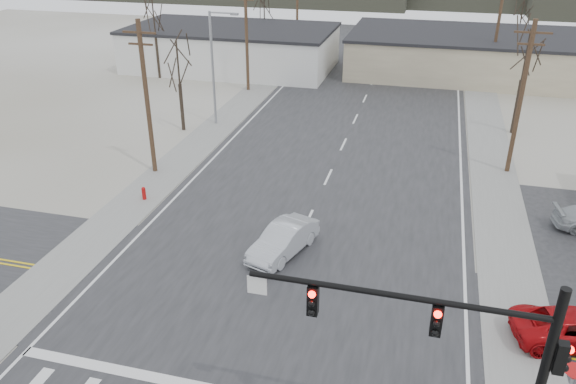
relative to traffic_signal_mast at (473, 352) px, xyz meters
The scene contains 25 objects.
ground 11.07m from the traffic_signal_mast, 141.84° to the left, with size 140.00×140.00×0.00m, color silver.
main_road 23.10m from the traffic_signal_mast, 110.42° to the left, with size 18.00×110.00×0.05m, color #252527.
cross_road 11.07m from the traffic_signal_mast, 141.84° to the left, with size 90.00×10.00×0.04m, color #252527.
sidewalk_left 32.41m from the traffic_signal_mast, 125.21° to the left, with size 3.00×90.00×0.06m, color gray.
sidewalk_right 26.75m from the traffic_signal_mast, 84.10° to the left, with size 3.00×90.00×0.06m, color gray.
traffic_signal_mast is the anchor object (origin of this frame).
fire_hydrant 23.39m from the traffic_signal_mast, 141.87° to the left, with size 0.24×0.24×0.87m.
yield_sign 5.21m from the traffic_signal_mast, 36.85° to the left, with size 0.80×0.80×2.35m.
building_left_far 52.07m from the traffic_signal_mast, 117.34° to the left, with size 22.30×12.30×4.50m.
building_right_far 50.31m from the traffic_signal_mast, 87.60° to the left, with size 26.30×14.30×4.30m.
upole_left_b 26.60m from the traffic_signal_mast, 136.81° to the left, with size 2.20×0.30×10.00m.
upole_left_c 42.85m from the traffic_signal_mast, 116.91° to the left, with size 2.20×0.30×10.00m.
upole_left_d 61.35m from the traffic_signal_mast, 108.43° to the left, with size 2.20×0.30×10.00m.
upole_right_a 24.48m from the traffic_signal_mast, 81.52° to the left, with size 2.20×0.30×10.00m.
upole_right_b 46.35m from the traffic_signal_mast, 85.54° to the left, with size 2.20×0.30×10.00m.
streetlight_main 33.84m from the traffic_signal_mast, 123.54° to the left, with size 2.40×0.25×9.00m.
tree_left_near 33.52m from the traffic_signal_mast, 128.57° to the left, with size 3.30×3.30×7.35m.
tree_right_mid 32.56m from the traffic_signal_mast, 81.86° to the left, with size 3.74×3.74×8.33m.
tree_left_far 56.63m from the traffic_signal_mast, 112.75° to the left, with size 3.96×3.96×8.82m.
tree_right_far 58.64m from the traffic_signal_mast, 83.04° to the left, with size 3.52×3.52×7.84m.
tree_left_mid 50.12m from the traffic_signal_mast, 126.63° to the left, with size 3.96×3.96×8.82m.
sedan_crossing 14.00m from the traffic_signal_mast, 128.37° to the left, with size 1.62×4.66×1.53m, color #AEB3B9.
car_far_a 57.98m from the traffic_signal_mast, 93.76° to the left, with size 1.91×4.70×1.36m, color black.
car_far_b 68.54m from the traffic_signal_mast, 98.81° to the left, with size 1.68×4.17×1.42m, color black.
car_parked_red 9.44m from the traffic_signal_mast, 56.52° to the left, with size 2.29×4.97×1.38m, color #A4080C.
Camera 1 is at (5.93, -19.12, 15.69)m, focal length 35.00 mm.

